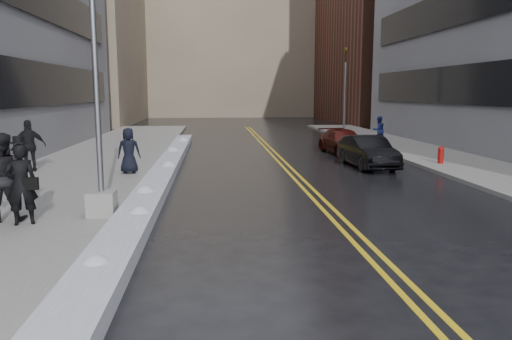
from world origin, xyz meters
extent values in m
plane|color=black|center=(0.00, 0.00, 0.00)|extent=(160.00, 160.00, 0.00)
cube|color=gray|center=(-5.75, 10.00, 0.07)|extent=(5.50, 50.00, 0.15)
cube|color=gray|center=(10.00, 10.00, 0.07)|extent=(4.00, 50.00, 0.15)
cube|color=gold|center=(2.35, 10.00, 0.00)|extent=(0.12, 50.00, 0.01)
cube|color=gold|center=(2.65, 10.00, 0.00)|extent=(0.12, 50.00, 0.01)
cube|color=silver|center=(-2.45, 8.00, 0.17)|extent=(0.90, 30.00, 0.34)
cube|color=gray|center=(-15.50, 44.00, 9.00)|extent=(14.00, 22.00, 18.00)
cube|color=gray|center=(2.00, 60.00, 11.00)|extent=(36.00, 16.00, 22.00)
cube|color=gray|center=(-3.30, 2.00, 0.45)|extent=(0.65, 0.65, 0.60)
cylinder|color=gray|center=(-3.30, 2.00, 4.25)|extent=(0.14, 0.14, 7.00)
cylinder|color=maroon|center=(9.00, 10.00, 0.45)|extent=(0.24, 0.24, 0.60)
sphere|color=maroon|center=(9.00, 10.00, 0.75)|extent=(0.26, 0.26, 0.26)
cylinder|color=maroon|center=(9.00, 10.00, 0.50)|extent=(0.25, 0.10, 0.10)
cylinder|color=gray|center=(8.50, 24.00, 2.65)|extent=(0.14, 0.14, 5.00)
imported|color=#594C0C|center=(8.50, 24.00, 5.65)|extent=(0.16, 0.20, 1.00)
imported|color=black|center=(-4.90, 1.29, 1.08)|extent=(0.79, 0.64, 1.86)
imported|color=black|center=(-5.47, 1.68, 1.18)|extent=(1.09, 0.89, 2.07)
imported|color=black|center=(-3.70, 8.47, 1.00)|extent=(0.88, 0.62, 1.69)
imported|color=black|center=(-7.50, 9.22, 1.13)|extent=(1.24, 0.84, 1.96)
imported|color=navy|center=(9.01, 18.11, 0.95)|extent=(0.91, 0.79, 1.60)
imported|color=black|center=(5.86, 10.06, 0.67)|extent=(1.64, 4.11, 1.33)
imported|color=#400D0A|center=(6.09, 14.89, 0.61)|extent=(2.12, 4.37, 1.23)
camera|label=1|loc=(-0.55, -10.16, 3.13)|focal=35.00mm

